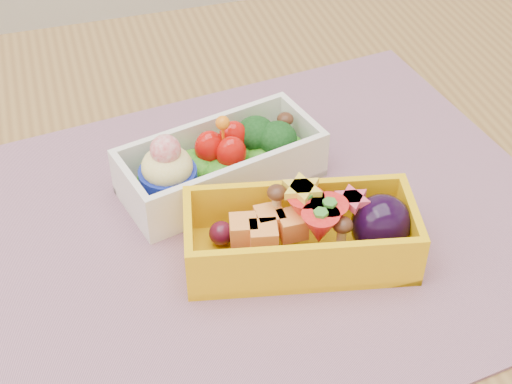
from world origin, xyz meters
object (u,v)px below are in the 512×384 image
object	(u,v)px
bento_yellow	(306,233)
placemat	(250,230)
table	(196,297)
bento_white	(220,163)

from	to	relation	value
bento_yellow	placemat	bearing A→B (deg)	138.84
table	placemat	world-z (taller)	placemat
bento_yellow	bento_white	bearing A→B (deg)	122.84
placemat	bento_yellow	size ratio (longest dim) A/B	2.72
placemat	bento_white	world-z (taller)	bento_white
table	bento_yellow	xyz separation A→B (m)	(0.08, -0.07, 0.13)
bento_white	bento_yellow	xyz separation A→B (m)	(0.04, -0.11, 0.00)
placemat	bento_yellow	bearing A→B (deg)	-52.93
bento_white	bento_yellow	world-z (taller)	bento_white
table	placemat	size ratio (longest dim) A/B	2.17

